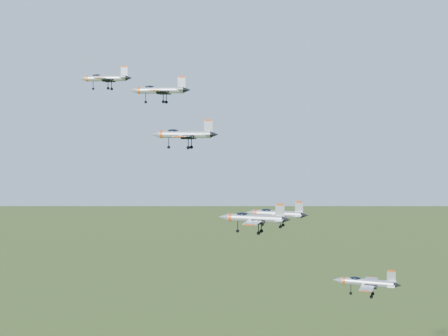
{
  "coord_description": "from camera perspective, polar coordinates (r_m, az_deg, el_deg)",
  "views": [
    {
      "loc": [
        13.97,
        -113.26,
        133.52
      ],
      "look_at": [
        5.5,
        -2.89,
        125.46
      ],
      "focal_mm": 50.0,
      "sensor_mm": 36.0,
      "label": 1
    }
  ],
  "objects": [
    {
      "name": "jet_right_low",
      "position": [
        99.44,
        2.68,
        -4.6
      ],
      "size": [
        11.77,
        9.89,
        3.16
      ],
      "rotation": [
        0.0,
        0.0,
        -0.2
      ],
      "color": "#AEB3BB"
    },
    {
      "name": "jet_lead",
      "position": [
        127.37,
        -10.86,
        8.07
      ],
      "size": [
        11.25,
        9.33,
        3.01
      ],
      "rotation": [
        0.0,
        0.0,
        -0.09
      ],
      "color": "#AEB3BB"
    },
    {
      "name": "jet_trail",
      "position": [
        118.96,
        12.83,
        -10.15
      ],
      "size": [
        12.29,
        10.43,
        3.33
      ],
      "rotation": [
        0.0,
        0.0,
        -0.27
      ],
      "color": "#AEB3BB"
    },
    {
      "name": "jet_left_high",
      "position": [
        115.88,
        -5.97,
        7.11
      ],
      "size": [
        11.8,
        9.8,
        3.15
      ],
      "rotation": [
        0.0,
        0.0,
        -0.1
      ],
      "color": "#AEB3BB"
    },
    {
      "name": "jet_left_low",
      "position": [
        116.1,
        4.76,
        -4.19
      ],
      "size": [
        11.87,
        10.05,
        3.21
      ],
      "rotation": [
        0.0,
        0.0,
        -0.25
      ],
      "color": "#AEB3BB"
    },
    {
      "name": "jet_right_high",
      "position": [
        99.97,
        -3.74,
        3.1
      ],
      "size": [
        11.34,
        9.44,
        3.03
      ],
      "rotation": [
        0.0,
        0.0,
        -0.12
      ],
      "color": "#AEB3BB"
    }
  ]
}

